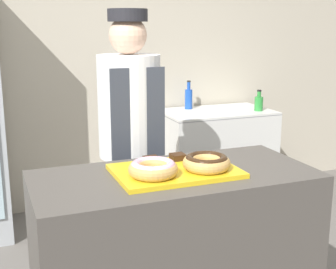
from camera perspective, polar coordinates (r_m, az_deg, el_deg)
The scene contains 11 objects.
wall_back at distance 4.31m, azimuth -10.04°, elevation 8.85°, with size 8.00×0.06×2.70m.
display_counter at distance 2.55m, azimuth 0.85°, elevation -14.77°, with size 1.43×0.66×0.93m.
serving_tray at distance 2.37m, azimuth 0.89°, elevation -4.48°, with size 0.61×0.42×0.02m.
donut_light_glaze at distance 2.24m, azimuth -1.82°, elevation -4.09°, with size 0.24×0.24×0.07m.
donut_chocolate_glaze at distance 2.35m, azimuth 4.72°, elevation -3.33°, with size 0.24×0.24×0.07m.
brownie_back_left at distance 2.46m, azimuth -2.03°, elevation -3.09°, with size 0.07×0.07×0.03m.
brownie_back_right at distance 2.52m, azimuth 1.21°, elevation -2.73°, with size 0.07×0.07×0.03m.
baker_person at distance 2.98m, azimuth -4.62°, elevation -1.13°, with size 0.39×0.39×1.76m.
chest_freezer at distance 4.50m, azimuth 5.80°, elevation -2.56°, with size 1.03×0.63×0.88m.
bottle_green at distance 4.44m, azimuth 11.00°, elevation 3.82°, with size 0.08×0.08×0.20m.
bottle_blue at distance 4.46m, azimuth 2.53°, elevation 4.47°, with size 0.07×0.07×0.27m.
Camera 1 is at (-0.86, -2.08, 1.67)m, focal length 50.00 mm.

